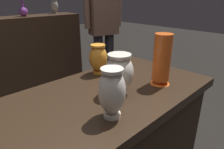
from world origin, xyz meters
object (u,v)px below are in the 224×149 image
at_px(vase_tall_behind, 162,60).
at_px(vase_right_accent, 112,92).
at_px(visitor_near_right, 103,20).
at_px(vase_left_accent, 98,58).
at_px(shelf_vase_right, 23,11).
at_px(shelf_vase_far_right, 54,6).
at_px(vase_centerpiece, 119,72).

xyz_separation_m(vase_tall_behind, vase_right_accent, (-0.43, -0.05, -0.02)).
bearing_deg(visitor_near_right, vase_left_accent, 62.07).
distance_m(vase_tall_behind, visitor_near_right, 1.42).
xyz_separation_m(vase_left_accent, shelf_vase_right, (0.37, 1.96, 0.16)).
bearing_deg(shelf_vase_far_right, vase_centerpiece, -113.14).
relative_size(vase_centerpiece, visitor_near_right, 0.12).
distance_m(vase_left_accent, visitor_near_right, 1.22).
relative_size(vase_tall_behind, shelf_vase_far_right, 1.38).
xyz_separation_m(vase_tall_behind, shelf_vase_far_right, (0.74, 2.40, 0.16)).
bearing_deg(vase_left_accent, visitor_near_right, 46.04).
xyz_separation_m(vase_left_accent, visitor_near_right, (0.84, 0.87, 0.09)).
bearing_deg(vase_tall_behind, shelf_vase_far_right, 72.82).
distance_m(vase_centerpiece, shelf_vase_far_right, 2.53).
bearing_deg(visitor_near_right, vase_tall_behind, 76.47).
relative_size(shelf_vase_right, visitor_near_right, 0.13).
bearing_deg(vase_left_accent, shelf_vase_far_right, 66.55).
relative_size(shelf_vase_far_right, visitor_near_right, 0.12).
relative_size(vase_left_accent, vase_right_accent, 0.88).
bearing_deg(vase_left_accent, vase_right_accent, -124.69).
relative_size(vase_centerpiece, vase_left_accent, 1.10).
height_order(vase_left_accent, shelf_vase_right, shelf_vase_right).
xyz_separation_m(vase_centerpiece, shelf_vase_right, (0.47, 2.24, 0.15)).
bearing_deg(vase_tall_behind, visitor_near_right, 60.45).
relative_size(shelf_vase_right, shelf_vase_far_right, 1.07).
height_order(vase_tall_behind, shelf_vase_far_right, shelf_vase_far_right).
distance_m(vase_centerpiece, visitor_near_right, 1.50).
height_order(vase_tall_behind, visitor_near_right, visitor_near_right).
bearing_deg(vase_tall_behind, vase_right_accent, -173.64).
relative_size(vase_left_accent, shelf_vase_right, 0.86).
bearing_deg(shelf_vase_right, vase_tall_behind, -95.48).
bearing_deg(shelf_vase_far_right, vase_tall_behind, -107.18).
bearing_deg(shelf_vase_far_right, vase_right_accent, -115.49).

